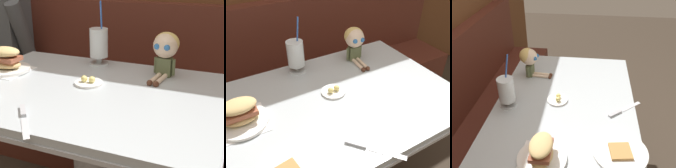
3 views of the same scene
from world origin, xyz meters
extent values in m
cube|color=#512319|center=(0.00, 0.77, 0.23)|extent=(2.60, 0.48, 0.45)
cube|color=#512319|center=(0.00, 0.96, 0.73)|extent=(2.60, 0.10, 0.55)
cube|color=#B2BCC1|center=(0.00, 0.18, 0.72)|extent=(1.10, 0.80, 0.03)
cube|color=#B7BABF|center=(0.00, 0.18, 0.70)|extent=(1.11, 0.81, 0.02)
cylinder|color=#A5A8AD|center=(0.00, 0.18, 0.37)|extent=(0.14, 0.14, 0.65)
cylinder|color=silver|center=(-0.09, 0.50, 0.74)|extent=(0.10, 0.10, 0.01)
cylinder|color=silver|center=(-0.09, 0.50, 0.77)|extent=(0.03, 0.03, 0.03)
cylinder|color=silver|center=(-0.09, 0.50, 0.85)|extent=(0.09, 0.09, 0.14)
cylinder|color=pink|center=(-0.09, 0.50, 0.84)|extent=(0.08, 0.08, 0.11)
cylinder|color=blue|center=(-0.08, 0.49, 0.95)|extent=(0.02, 0.05, 0.22)
cube|color=white|center=(-0.45, 0.23, 0.74)|extent=(0.20, 0.20, 0.00)
cylinder|color=white|center=(-0.45, 0.23, 0.75)|extent=(0.22, 0.22, 0.01)
ellipsoid|color=tan|center=(-0.45, 0.23, 0.77)|extent=(0.15, 0.10, 0.04)
cube|color=#995138|center=(-0.45, 0.23, 0.80)|extent=(0.14, 0.09, 0.02)
ellipsoid|color=tan|center=(-0.45, 0.23, 0.83)|extent=(0.15, 0.10, 0.04)
cylinder|color=white|center=(-0.02, 0.23, 0.74)|extent=(0.12, 0.12, 0.01)
sphere|color=#F4E07A|center=(-0.03, 0.22, 0.76)|extent=(0.03, 0.03, 0.03)
sphere|color=#F4E07A|center=(0.00, 0.22, 0.76)|extent=(0.03, 0.03, 0.03)
cube|color=silver|center=(-0.02, -0.20, 0.74)|extent=(0.11, 0.12, 0.00)
cube|color=#B2B5BA|center=(-0.10, -0.10, 0.75)|extent=(0.07, 0.08, 0.01)
cube|color=#5B6642|center=(0.25, 0.45, 0.78)|extent=(0.07, 0.05, 0.08)
sphere|color=beige|center=(0.25, 0.45, 0.88)|extent=(0.11, 0.11, 0.11)
ellipsoid|color=#D8B766|center=(0.25, 0.46, 0.89)|extent=(0.12, 0.11, 0.10)
sphere|color=#2D6BB2|center=(0.22, 0.40, 0.88)|extent=(0.03, 0.03, 0.03)
sphere|color=#2D6BB2|center=(0.27, 0.40, 0.88)|extent=(0.03, 0.03, 0.03)
cylinder|color=beige|center=(0.23, 0.37, 0.75)|extent=(0.03, 0.12, 0.02)
cylinder|color=beige|center=(0.26, 0.37, 0.75)|extent=(0.03, 0.12, 0.02)
sphere|color=#4C2819|center=(0.22, 0.31, 0.75)|extent=(0.03, 0.03, 0.03)
sphere|color=#4C2819|center=(0.25, 0.31, 0.75)|extent=(0.03, 0.03, 0.03)
cylinder|color=#5B6642|center=(0.21, 0.45, 0.79)|extent=(0.02, 0.02, 0.07)
cylinder|color=#5B6642|center=(0.29, 0.45, 0.79)|extent=(0.02, 0.02, 0.07)
cube|color=#4C5156|center=(-0.97, 0.80, 0.74)|extent=(0.38, 0.24, 0.58)
cylinder|color=#4C5156|center=(-0.74, 0.75, 0.77)|extent=(0.09, 0.25, 0.48)
camera|label=1|loc=(0.56, -0.91, 1.23)|focal=51.97mm
camera|label=2|loc=(-0.47, -0.61, 1.47)|focal=38.96mm
camera|label=3|loc=(-1.14, 0.06, 1.61)|focal=38.85mm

